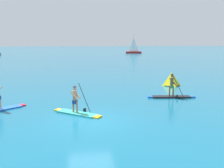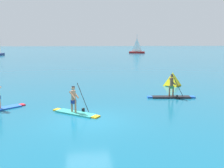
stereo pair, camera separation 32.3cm
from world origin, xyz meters
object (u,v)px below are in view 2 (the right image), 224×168
object	(u,v)px
paddleboarder_mid_center	(75,108)
sailboat_left_horizon	(1,52)
race_marker_buoy	(172,80)
sailboat_right_horizon	(137,51)
paddleboarder_far_right	(171,93)

from	to	relation	value
paddleboarder_mid_center	sailboat_left_horizon	xyz separation A→B (m)	(-23.71, 66.88, 0.60)
paddleboarder_mid_center	race_marker_buoy	bearing A→B (deg)	80.94
paddleboarder_mid_center	race_marker_buoy	size ratio (longest dim) A/B	1.76
sailboat_right_horizon	sailboat_left_horizon	bearing A→B (deg)	20.64
paddleboarder_far_right	sailboat_left_horizon	xyz separation A→B (m)	(-30.84, 63.56, 0.62)
race_marker_buoy	sailboat_right_horizon	xyz separation A→B (m)	(11.64, 65.99, 0.24)
paddleboarder_mid_center	paddleboarder_far_right	xyz separation A→B (m)	(7.13, 3.32, -0.02)
sailboat_right_horizon	paddleboarder_far_right	bearing A→B (deg)	90.19
race_marker_buoy	sailboat_left_horizon	distance (m)	67.06
paddleboarder_far_right	sailboat_left_horizon	bearing A→B (deg)	122.96
paddleboarder_mid_center	sailboat_right_horizon	xyz separation A→B (m)	(20.76, 74.40, 0.46)
sailboat_left_horizon	sailboat_right_horizon	xyz separation A→B (m)	(44.47, 7.52, -0.14)
paddleboarder_mid_center	sailboat_left_horizon	bearing A→B (deg)	147.79
paddleboarder_far_right	sailboat_right_horizon	xyz separation A→B (m)	(13.63, 71.08, 0.48)
paddleboarder_far_right	sailboat_right_horizon	world-z (taller)	sailboat_right_horizon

